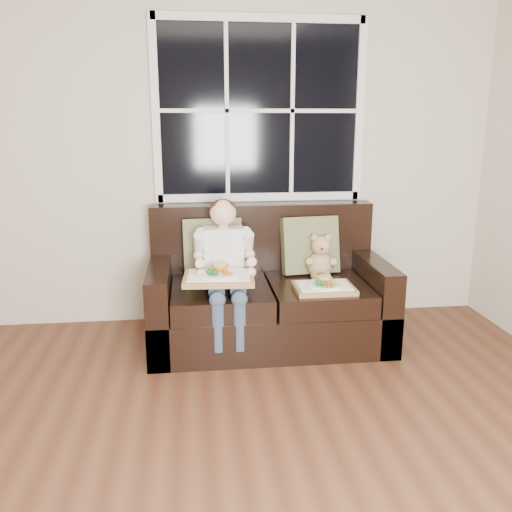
{
  "coord_description": "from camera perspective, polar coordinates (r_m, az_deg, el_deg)",
  "views": [
    {
      "loc": [
        -0.13,
        -1.74,
        1.6
      ],
      "look_at": [
        0.3,
        1.85,
        0.67
      ],
      "focal_mm": 38.0,
      "sensor_mm": 36.0,
      "label": 1
    }
  ],
  "objects": [
    {
      "name": "tray_right",
      "position": [
        3.74,
        7.17,
        -3.21
      ],
      "size": [
        0.4,
        0.31,
        0.09
      ],
      "rotation": [
        0.0,
        0.0,
        -0.0
      ],
      "color": "#A47C4A",
      "rests_on": "loveseat"
    },
    {
      "name": "teddy_bear",
      "position": [
        4.02,
        6.81,
        -0.38
      ],
      "size": [
        0.21,
        0.26,
        0.34
      ],
      "rotation": [
        0.0,
        0.0,
        -0.13
      ],
      "color": "tan",
      "rests_on": "loveseat"
    },
    {
      "name": "room_walls",
      "position": [
        1.75,
        -2.63,
        14.09
      ],
      "size": [
        4.52,
        5.02,
        2.71
      ],
      "color": "beige",
      "rests_on": "ground"
    },
    {
      "name": "pillow_right",
      "position": [
        4.12,
        5.7,
        1.15
      ],
      "size": [
        0.45,
        0.24,
        0.44
      ],
      "rotation": [
        -0.21,
        0.0,
        0.1
      ],
      "color": "olive",
      "rests_on": "loveseat"
    },
    {
      "name": "pillow_left",
      "position": [
        4.02,
        -4.59,
        0.88
      ],
      "size": [
        0.44,
        0.22,
        0.44
      ],
      "rotation": [
        -0.21,
        0.0,
        0.06
      ],
      "color": "olive",
      "rests_on": "loveseat"
    },
    {
      "name": "loveseat",
      "position": [
        4.01,
        1.18,
        -4.42
      ],
      "size": [
        1.7,
        0.92,
        0.96
      ],
      "color": "black",
      "rests_on": "ground"
    },
    {
      "name": "tray_left",
      "position": [
        3.61,
        -3.94,
        -2.15
      ],
      "size": [
        0.49,
        0.38,
        0.11
      ],
      "rotation": [
        0.0,
        0.0,
        -0.07
      ],
      "color": "#A47C4A",
      "rests_on": "child"
    },
    {
      "name": "window_back",
      "position": [
        4.26,
        0.38,
        15.04
      ],
      "size": [
        1.62,
        0.04,
        1.37
      ],
      "color": "black",
      "rests_on": "room_walls"
    },
    {
      "name": "child",
      "position": [
        3.76,
        -3.34,
        -0.18
      ],
      "size": [
        0.41,
        0.6,
        0.92
      ],
      "color": "silver",
      "rests_on": "loveseat"
    }
  ]
}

